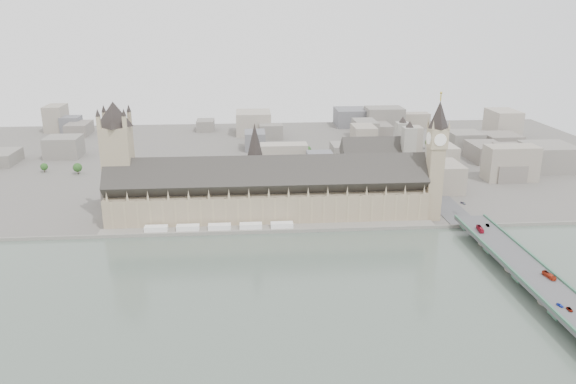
{
  "coord_description": "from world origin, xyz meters",
  "views": [
    {
      "loc": [
        -17.78,
        -428.11,
        167.62
      ],
      "look_at": [
        17.18,
        21.39,
        22.58
      ],
      "focal_mm": 35.0,
      "sensor_mm": 36.0,
      "label": 1
    }
  ],
  "objects": [
    {
      "name": "central_tower",
      "position": [
        -10.0,
        26.0,
        57.92
      ],
      "size": [
        13.0,
        13.0,
        48.0
      ],
      "color": "tan",
      "rests_on": "ground"
    },
    {
      "name": "westminster_bridge",
      "position": [
        162.0,
        -87.5,
        5.12
      ],
      "size": [
        25.0,
        325.0,
        10.25
      ],
      "primitive_type": "cube",
      "color": "#474749",
      "rests_on": "ground"
    },
    {
      "name": "city_skyline_inland",
      "position": [
        0.0,
        245.0,
        19.0
      ],
      "size": [
        720.0,
        360.0,
        38.0
      ],
      "primitive_type": null,
      "color": "gray",
      "rests_on": "ground"
    },
    {
      "name": "ground",
      "position": [
        0.0,
        0.0,
        0.0
      ],
      "size": [
        900.0,
        900.0,
        0.0
      ],
      "primitive_type": "plane",
      "color": "#595651",
      "rests_on": "ground"
    },
    {
      "name": "bridge_parapets",
      "position": [
        162.0,
        -132.0,
        10.82
      ],
      "size": [
        25.0,
        235.0,
        1.15
      ],
      "primitive_type": null,
      "color": "#38664E",
      "rests_on": "westminster_bridge"
    },
    {
      "name": "elizabeth_tower",
      "position": [
        138.0,
        8.0,
        58.09
      ],
      "size": [
        17.0,
        17.0,
        107.5
      ],
      "color": "gray",
      "rests_on": "ground"
    },
    {
      "name": "palace_of_westminster",
      "position": [
        0.0,
        19.7,
        22.71
      ],
      "size": [
        265.0,
        40.73,
        55.44
      ],
      "color": "gray",
      "rests_on": "ground"
    },
    {
      "name": "victoria_tower",
      "position": [
        -122.0,
        26.0,
        55.2
      ],
      "size": [
        30.0,
        30.0,
        100.0
      ],
      "color": "gray",
      "rests_on": "ground"
    },
    {
      "name": "car_silver",
      "position": [
        167.02,
        -37.94,
        11.04
      ],
      "size": [
        2.19,
        4.97,
        1.59
      ],
      "primitive_type": "imported",
      "rotation": [
        0.0,
        0.0,
        -0.11
      ],
      "color": "gray",
      "rests_on": "westminster_bridge"
    },
    {
      "name": "red_bus_south",
      "position": [
        168.22,
        -126.46,
        11.75
      ],
      "size": [
        4.1,
        11.0,
        2.99
      ],
      "primitive_type": "imported",
      "rotation": [
        0.0,
        0.0,
        0.15
      ],
      "color": "#B52F16",
      "rests_on": "westminster_bridge"
    },
    {
      "name": "westminster_abbey",
      "position": [
        110.92,
        95.0,
        25.08
      ],
      "size": [
        68.0,
        36.0,
        64.0
      ],
      "color": "gray",
      "rests_on": "ground"
    },
    {
      "name": "red_bus_north",
      "position": [
        157.05,
        -47.23,
        11.9
      ],
      "size": [
        4.23,
        12.08,
        3.3
      ],
      "primitive_type": "imported",
      "rotation": [
        0.0,
        0.0,
        -0.13
      ],
      "color": "#A41227",
      "rests_on": "westminster_bridge"
    },
    {
      "name": "park_trees",
      "position": [
        -10.0,
        60.0,
        7.5
      ],
      "size": [
        110.0,
        30.0,
        15.0
      ],
      "primitive_type": null,
      "color": "#1E4E1B",
      "rests_on": "ground"
    },
    {
      "name": "river_thames",
      "position": [
        0.0,
        -165.0,
        0.0
      ],
      "size": [
        600.0,
        600.0,
        0.0
      ],
      "primitive_type": "plane",
      "color": "#475449",
      "rests_on": "ground"
    },
    {
      "name": "car_approach",
      "position": [
        167.55,
        14.07,
        11.03
      ],
      "size": [
        4.15,
        5.83,
        1.57
      ],
      "primitive_type": "imported",
      "rotation": [
        0.0,
        0.0,
        0.4
      ],
      "color": "gray",
      "rests_on": "westminster_bridge"
    },
    {
      "name": "river_terrace",
      "position": [
        0.0,
        -7.5,
        1.0
      ],
      "size": [
        270.0,
        15.0,
        2.0
      ],
      "primitive_type": "cube",
      "color": "slate",
      "rests_on": "ground"
    },
    {
      "name": "terrace_tents",
      "position": [
        -40.0,
        -7.0,
        4.0
      ],
      "size": [
        118.0,
        7.0,
        4.0
      ],
      "color": "white",
      "rests_on": "river_terrace"
    },
    {
      "name": "embankment_wall",
      "position": [
        0.0,
        -15.0,
        1.5
      ],
      "size": [
        600.0,
        1.5,
        3.0
      ],
      "primitive_type": "cube",
      "color": "slate",
      "rests_on": "ground"
    },
    {
      "name": "car_grey",
      "position": [
        158.93,
        -165.87,
        10.94
      ],
      "size": [
        2.88,
        5.19,
        1.37
      ],
      "primitive_type": "imported",
      "rotation": [
        0.0,
        0.0,
        -0.13
      ],
      "color": "gray",
      "rests_on": "westminster_bridge"
    },
    {
      "name": "car_blue",
      "position": [
        156.07,
        -161.14,
        10.98
      ],
      "size": [
        2.89,
        4.62,
        1.47
      ],
      "primitive_type": "imported",
      "rotation": [
        0.0,
        0.0,
        0.29
      ],
      "color": "#192EA6",
      "rests_on": "westminster_bridge"
    }
  ]
}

